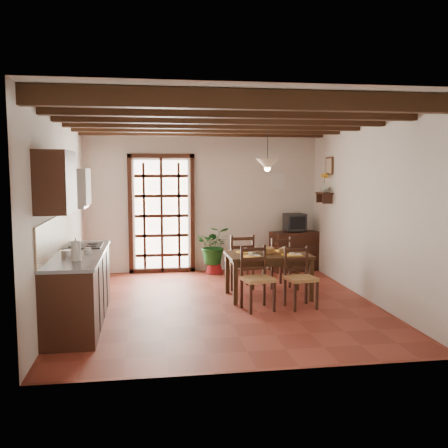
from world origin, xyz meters
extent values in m
plane|color=maroon|center=(0.00, 0.00, 0.00)|extent=(5.00, 5.00, 0.00)
cube|color=silver|center=(0.00, 2.50, 1.40)|extent=(4.50, 0.02, 2.80)
cube|color=silver|center=(0.00, -2.50, 1.40)|extent=(4.50, 0.02, 2.80)
cube|color=silver|center=(-2.25, 0.00, 1.40)|extent=(0.02, 5.00, 2.80)
cube|color=silver|center=(2.25, 0.00, 1.40)|extent=(0.02, 5.00, 2.80)
cube|color=white|center=(0.00, 0.00, 2.80)|extent=(4.50, 5.00, 0.02)
cube|color=black|center=(0.00, -2.10, 2.69)|extent=(4.50, 0.14, 0.20)
cube|color=black|center=(0.00, -1.26, 2.69)|extent=(4.50, 0.14, 0.20)
cube|color=black|center=(0.00, -0.42, 2.69)|extent=(4.50, 0.14, 0.20)
cube|color=black|center=(0.00, 0.42, 2.69)|extent=(4.50, 0.14, 0.20)
cube|color=black|center=(0.00, 1.26, 2.69)|extent=(4.50, 0.14, 0.20)
cube|color=black|center=(0.00, 2.10, 2.69)|extent=(4.50, 0.14, 0.20)
cube|color=white|center=(-0.80, 2.49, 1.10)|extent=(1.01, 0.02, 2.11)
cube|color=black|center=(-0.80, 2.44, 2.24)|extent=(1.26, 0.10, 0.08)
cube|color=black|center=(-1.39, 2.44, 1.10)|extent=(0.08, 0.10, 2.28)
cube|color=black|center=(-0.21, 2.44, 1.10)|extent=(0.08, 0.10, 2.28)
cube|color=black|center=(-0.80, 2.42, 1.10)|extent=(1.01, 0.03, 2.02)
cube|color=black|center=(-1.95, -0.60, 0.44)|extent=(0.60, 2.20, 0.88)
cube|color=slate|center=(-1.95, -0.60, 0.90)|extent=(0.64, 2.25, 0.04)
cube|color=tan|center=(-2.23, -0.60, 1.13)|extent=(0.02, 2.20, 0.50)
cube|color=black|center=(-2.08, -1.30, 1.85)|extent=(0.35, 0.80, 0.70)
cube|color=white|center=(-2.05, -0.05, 1.75)|extent=(0.38, 0.60, 0.50)
cube|color=silver|center=(-2.05, -0.05, 1.48)|extent=(0.32, 0.55, 0.04)
cube|color=black|center=(-1.95, -0.05, 0.93)|extent=(0.50, 0.55, 0.02)
cylinder|color=white|center=(-1.90, -1.15, 1.03)|extent=(0.11, 0.11, 0.24)
cylinder|color=silver|center=(-2.05, -0.85, 0.95)|extent=(0.14, 0.14, 0.10)
cube|color=#3A2413|center=(0.78, 0.29, 0.67)|extent=(1.28, 0.83, 0.05)
cube|color=#3A2413|center=(0.78, 0.29, 0.60)|extent=(1.15, 0.75, 0.09)
cube|color=#3A2413|center=(1.35, 0.65, 0.32)|extent=(0.06, 0.06, 0.64)
cube|color=#3A2413|center=(0.19, 0.64, 0.32)|extent=(0.06, 0.06, 0.64)
cube|color=#3A2413|center=(1.36, -0.05, 0.32)|extent=(0.06, 0.06, 0.64)
cube|color=#3A2413|center=(0.20, -0.07, 0.32)|extent=(0.06, 0.06, 0.64)
cube|color=#AD8149|center=(0.47, -0.37, 0.45)|extent=(0.49, 0.47, 0.05)
cube|color=black|center=(0.43, -0.21, 0.67)|extent=(0.41, 0.12, 0.46)
cube|color=black|center=(0.47, -0.37, 0.22)|extent=(0.46, 0.45, 0.45)
cube|color=#AD8149|center=(1.10, -0.37, 0.43)|extent=(0.46, 0.45, 0.05)
cube|color=black|center=(1.07, -0.21, 0.65)|extent=(0.40, 0.10, 0.44)
cube|color=black|center=(1.10, -0.37, 0.22)|extent=(0.44, 0.42, 0.43)
cube|color=#AD8149|center=(0.45, 0.95, 0.46)|extent=(0.46, 0.44, 0.05)
cube|color=black|center=(0.46, 0.78, 0.69)|extent=(0.43, 0.07, 0.47)
cube|color=black|center=(0.45, 0.95, 0.23)|extent=(0.44, 0.42, 0.46)
cube|color=#AD8149|center=(1.08, 0.96, 0.43)|extent=(0.48, 0.46, 0.05)
cube|color=black|center=(1.12, 0.80, 0.64)|extent=(0.39, 0.13, 0.44)
cube|color=black|center=(1.08, 0.96, 0.21)|extent=(0.45, 0.44, 0.43)
cube|color=yellow|center=(0.46, 0.09, 0.63)|extent=(0.29, 0.22, 0.01)
cube|color=yellow|center=(1.09, 0.09, 0.63)|extent=(0.29, 0.22, 0.01)
cube|color=yellow|center=(0.46, 0.49, 0.63)|extent=(0.29, 0.22, 0.01)
cube|color=yellow|center=(1.09, 0.49, 0.63)|extent=(0.29, 0.22, 0.01)
cylinder|color=olive|center=(0.78, 0.29, 0.68)|extent=(0.20, 0.20, 0.08)
imported|color=white|center=(0.55, 0.34, 0.72)|extent=(0.25, 0.25, 0.05)
cube|color=black|center=(1.77, 2.23, 0.39)|extent=(0.97, 0.59, 0.77)
cube|color=black|center=(1.77, 2.23, 0.96)|extent=(0.40, 0.37, 0.33)
cube|color=black|center=(1.77, 2.05, 0.96)|extent=(0.31, 0.04, 0.25)
cube|color=white|center=(1.50, 2.48, 1.75)|extent=(0.25, 0.03, 0.32)
cone|color=maroon|center=(0.18, 2.20, 0.11)|extent=(0.32, 0.32, 0.20)
imported|color=#144C19|center=(0.18, 2.20, 0.57)|extent=(1.88, 1.67, 1.90)
cube|color=black|center=(2.14, 1.60, 1.55)|extent=(0.20, 0.42, 0.03)
cube|color=black|center=(2.14, 1.43, 1.46)|extent=(0.18, 0.03, 0.18)
cube|color=black|center=(2.14, 1.77, 1.46)|extent=(0.18, 0.03, 0.18)
imported|color=#B2BFB2|center=(2.14, 1.60, 1.65)|extent=(0.15, 0.15, 0.15)
sphere|color=yellow|center=(2.14, 1.60, 1.86)|extent=(0.14, 0.14, 0.14)
cylinder|color=#144C19|center=(2.14, 1.60, 1.71)|extent=(0.01, 0.01, 0.28)
cube|color=brown|center=(2.23, 1.60, 2.05)|extent=(0.03, 0.32, 0.32)
cube|color=#C3B292|center=(2.21, 1.60, 2.05)|extent=(0.01, 0.26, 0.26)
cylinder|color=black|center=(0.78, 0.39, 2.45)|extent=(0.01, 0.01, 0.70)
cone|color=#FFF0CD|center=(0.78, 0.39, 2.08)|extent=(0.36, 0.36, 0.14)
sphere|color=#FFD88C|center=(0.78, 0.39, 2.00)|extent=(0.09, 0.09, 0.09)
camera|label=1|loc=(-1.05, -7.14, 2.00)|focal=40.00mm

